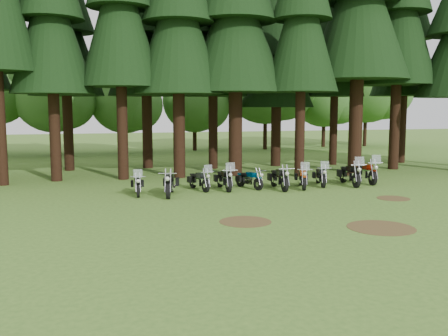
# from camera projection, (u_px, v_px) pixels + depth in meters

# --- Properties ---
(ground) EXTENTS (120.00, 120.00, 0.00)m
(ground) POSITION_uv_depth(u_px,v_px,m) (302.00, 206.00, 19.80)
(ground) COLOR #426B24
(ground) RESTS_ON ground
(pine_back_1) EXTENTS (4.52, 4.52, 16.22)m
(pine_back_1) POSITION_uv_depth(u_px,v_px,m) (64.00, 10.00, 29.92)
(pine_back_1) COLOR black
(pine_back_1) RESTS_ON ground
(pine_back_2) EXTENTS (4.85, 4.85, 16.30)m
(pine_back_2) POSITION_uv_depth(u_px,v_px,m) (145.00, 13.00, 31.25)
(pine_back_2) COLOR black
(pine_back_2) RESTS_ON ground
(pine_back_3) EXTENTS (4.35, 4.35, 16.20)m
(pine_back_3) POSITION_uv_depth(u_px,v_px,m) (213.00, 13.00, 30.92)
(pine_back_3) COLOR black
(pine_back_3) RESTS_ON ground
(pine_back_4) EXTENTS (4.94, 4.94, 13.78)m
(pine_back_4) POSITION_uv_depth(u_px,v_px,m) (277.00, 40.00, 32.55)
(pine_back_4) COLOR black
(pine_back_4) RESTS_ON ground
(pine_back_5) EXTENTS (3.94, 3.94, 16.33)m
(pine_back_5) POSITION_uv_depth(u_px,v_px,m) (336.00, 18.00, 33.05)
(pine_back_5) COLOR black
(pine_back_5) RESTS_ON ground
(pine_back_6) EXTENTS (4.59, 4.59, 16.58)m
(pine_back_6) POSITION_uv_depth(u_px,v_px,m) (406.00, 19.00, 34.36)
(pine_back_6) COLOR black
(pine_back_6) RESTS_ON ground
(decid_2) EXTENTS (6.72, 6.53, 8.40)m
(decid_2) POSITION_uv_depth(u_px,v_px,m) (56.00, 94.00, 40.17)
(decid_2) COLOR black
(decid_2) RESTS_ON ground
(decid_3) EXTENTS (6.12, 5.95, 7.65)m
(decid_3) POSITION_uv_depth(u_px,v_px,m) (128.00, 100.00, 42.07)
(decid_3) COLOR black
(decid_3) RESTS_ON ground
(decid_4) EXTENTS (5.93, 5.76, 7.41)m
(decid_4) POSITION_uv_depth(u_px,v_px,m) (198.00, 102.00, 44.88)
(decid_4) COLOR black
(decid_4) RESTS_ON ground
(decid_5) EXTENTS (8.45, 8.21, 10.56)m
(decid_5) POSITION_uv_depth(u_px,v_px,m) (270.00, 82.00, 45.84)
(decid_5) COLOR black
(decid_5) RESTS_ON ground
(decid_6) EXTENTS (7.06, 6.86, 8.82)m
(decid_6) POSITION_uv_depth(u_px,v_px,m) (328.00, 94.00, 48.93)
(decid_6) COLOR black
(decid_6) RESTS_ON ground
(decid_7) EXTENTS (8.44, 8.20, 10.55)m
(decid_7) POSITION_uv_depth(u_px,v_px,m) (371.00, 84.00, 49.85)
(decid_7) COLOR black
(decid_7) RESTS_ON ground
(dirt_patch_0) EXTENTS (1.80, 1.80, 0.01)m
(dirt_patch_0) POSITION_uv_depth(u_px,v_px,m) (245.00, 222.00, 17.09)
(dirt_patch_0) COLOR #4C3D1E
(dirt_patch_0) RESTS_ON ground
(dirt_patch_1) EXTENTS (1.40, 1.40, 0.01)m
(dirt_patch_1) POSITION_uv_depth(u_px,v_px,m) (393.00, 198.00, 21.46)
(dirt_patch_1) COLOR #4C3D1E
(dirt_patch_1) RESTS_ON ground
(dirt_patch_2) EXTENTS (2.20, 2.20, 0.01)m
(dirt_patch_2) POSITION_uv_depth(u_px,v_px,m) (381.00, 228.00, 16.23)
(dirt_patch_2) COLOR #4C3D1E
(dirt_patch_2) RESTS_ON ground
(motorcycle_0) EXTENTS (0.43, 2.02, 1.27)m
(motorcycle_0) POSITION_uv_depth(u_px,v_px,m) (138.00, 185.00, 22.31)
(motorcycle_0) COLOR black
(motorcycle_0) RESTS_ON ground
(motorcycle_1) EXTENTS (0.73, 2.35, 0.97)m
(motorcycle_1) POSITION_uv_depth(u_px,v_px,m) (170.00, 184.00, 22.13)
(motorcycle_1) COLOR black
(motorcycle_1) RESTS_ON ground
(motorcycle_2) EXTENTS (0.71, 2.08, 1.31)m
(motorcycle_2) POSITION_uv_depth(u_px,v_px,m) (199.00, 181.00, 23.58)
(motorcycle_2) COLOR black
(motorcycle_2) RESTS_ON ground
(motorcycle_3) EXTENTS (0.42, 2.24, 1.42)m
(motorcycle_3) POSITION_uv_depth(u_px,v_px,m) (224.00, 180.00, 23.71)
(motorcycle_3) COLOR black
(motorcycle_3) RESTS_ON ground
(motorcycle_4) EXTENTS (0.80, 1.89, 0.80)m
(motorcycle_4) POSITION_uv_depth(u_px,v_px,m) (249.00, 180.00, 24.09)
(motorcycle_4) COLOR black
(motorcycle_4) RESTS_ON ground
(motorcycle_5) EXTENTS (0.38, 2.33, 0.95)m
(motorcycle_5) POSITION_uv_depth(u_px,v_px,m) (279.00, 179.00, 23.88)
(motorcycle_5) COLOR black
(motorcycle_5) RESTS_ON ground
(motorcycle_6) EXTENTS (0.94, 2.17, 1.39)m
(motorcycle_6) POSITION_uv_depth(u_px,v_px,m) (302.00, 179.00, 24.22)
(motorcycle_6) COLOR black
(motorcycle_6) RESTS_ON ground
(motorcycle_7) EXTENTS (0.84, 2.11, 1.34)m
(motorcycle_7) POSITION_uv_depth(u_px,v_px,m) (321.00, 177.00, 24.97)
(motorcycle_7) COLOR black
(motorcycle_7) RESTS_ON ground
(motorcycle_8) EXTENTS (0.64, 2.48, 1.56)m
(motorcycle_8) POSITION_uv_depth(u_px,v_px,m) (350.00, 175.00, 25.09)
(motorcycle_8) COLOR black
(motorcycle_8) RESTS_ON ground
(motorcycle_9) EXTENTS (0.60, 2.51, 1.57)m
(motorcycle_9) POSITION_uv_depth(u_px,v_px,m) (365.00, 173.00, 25.87)
(motorcycle_9) COLOR black
(motorcycle_9) RESTS_ON ground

